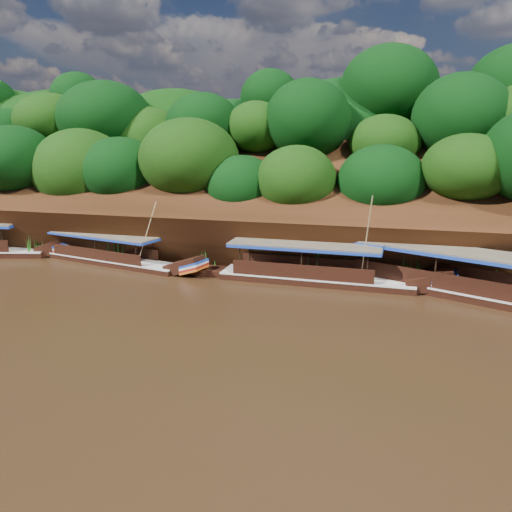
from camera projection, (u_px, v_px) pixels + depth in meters
The scene contains 6 objects.
ground at pixel (259, 323), 25.21m from camera, with size 160.00×160.00×0.00m, color black.
riverbank at pixel (321, 217), 46.09m from camera, with size 120.00×30.06×19.40m.
boat_0 at pixel (470, 288), 29.01m from camera, with size 16.23×8.74×7.05m.
boat_1 at pixel (328, 275), 31.77m from camera, with size 14.69×3.06×6.36m.
boat_2 at pixel (119, 258), 36.42m from camera, with size 13.90×4.76×5.20m.
reeds at pixel (247, 259), 34.60m from camera, with size 49.85×2.45×2.09m.
Camera 1 is at (5.97, -22.92, 9.26)m, focal length 35.00 mm.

